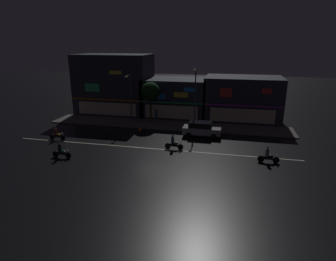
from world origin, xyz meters
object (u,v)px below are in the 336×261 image
object	(u,v)px
streetlamp_west	(130,94)
traffic_cone	(140,129)
pedestrian_on_sidewalk	(156,116)
parked_car_near_kerb	(201,129)
motorcycle_opposite_lane	(268,156)
motorcycle_trailing_far	(61,151)
motorcycle_lead	(57,134)
streetlamp_mid	(195,92)
motorcycle_following	(174,143)

from	to	relation	value
streetlamp_west	traffic_cone	distance (m)	5.15
pedestrian_on_sidewalk	parked_car_near_kerb	xyz separation A→B (m)	(6.42, -4.03, -0.16)
pedestrian_on_sidewalk	motorcycle_opposite_lane	xyz separation A→B (m)	(13.12, -10.41, -0.40)
streetlamp_west	pedestrian_on_sidewalk	distance (m)	4.45
streetlamp_west	pedestrian_on_sidewalk	size ratio (longest dim) A/B	3.31
parked_car_near_kerb	motorcycle_trailing_far	distance (m)	15.32
motorcycle_lead	motorcycle_opposite_lane	world-z (taller)	same
traffic_cone	motorcycle_trailing_far	bearing A→B (deg)	-114.55
streetlamp_mid	motorcycle_trailing_far	world-z (taller)	streetlamp_mid
motorcycle_trailing_far	traffic_cone	xyz separation A→B (m)	(4.50, 9.85, -0.36)
motorcycle_following	motorcycle_trailing_far	size ratio (longest dim) A/B	1.00
motorcycle_trailing_far	traffic_cone	distance (m)	10.83
pedestrian_on_sidewalk	traffic_cone	world-z (taller)	pedestrian_on_sidewalk
streetlamp_west	traffic_cone	world-z (taller)	streetlamp_west
pedestrian_on_sidewalk	motorcycle_opposite_lane	bearing A→B (deg)	-119.28
motorcycle_lead	traffic_cone	xyz separation A→B (m)	(7.87, 5.31, -0.36)
streetlamp_west	parked_car_near_kerb	bearing A→B (deg)	-19.10
streetlamp_west	streetlamp_mid	xyz separation A→B (m)	(8.39, 0.45, 0.47)
motorcycle_following	motorcycle_lead	bearing A→B (deg)	-177.50
motorcycle_lead	motorcycle_opposite_lane	xyz separation A→B (m)	(22.17, -1.52, 0.00)
motorcycle_following	motorcycle_trailing_far	xyz separation A→B (m)	(-9.83, -4.48, 0.00)
motorcycle_following	traffic_cone	bearing A→B (deg)	137.55
streetlamp_mid	motorcycle_following	size ratio (longest dim) A/B	3.80
streetlamp_west	motorcycle_trailing_far	distance (m)	13.40
motorcycle_opposite_lane	streetlamp_mid	bearing A→B (deg)	-55.76
motorcycle_lead	motorcycle_trailing_far	world-z (taller)	same
streetlamp_mid	motorcycle_following	bearing A→B (deg)	-95.93
motorcycle_opposite_lane	traffic_cone	size ratio (longest dim) A/B	3.45
streetlamp_mid	motorcycle_trailing_far	distance (m)	17.45
streetlamp_west	motorcycle_trailing_far	bearing A→B (deg)	-100.41
motorcycle_lead	motorcycle_following	size ratio (longest dim) A/B	1.00
streetlamp_west	motorcycle_lead	xyz separation A→B (m)	(-5.72, -8.24, -3.29)
pedestrian_on_sidewalk	parked_car_near_kerb	bearing A→B (deg)	-112.94
streetlamp_west	motorcycle_following	bearing A→B (deg)	-47.96
streetlamp_west	motorcycle_following	xyz separation A→B (m)	(7.48, -8.30, -3.29)
parked_car_near_kerb	motorcycle_opposite_lane	bearing A→B (deg)	-43.62
streetlamp_west	motorcycle_opposite_lane	xyz separation A→B (m)	(16.44, -9.76, -3.29)
streetlamp_mid	motorcycle_trailing_far	bearing A→B (deg)	-129.07
streetlamp_mid	traffic_cone	world-z (taller)	streetlamp_mid
pedestrian_on_sidewalk	motorcycle_trailing_far	world-z (taller)	pedestrian_on_sidewalk
motorcycle_opposite_lane	traffic_cone	bearing A→B (deg)	-29.55
pedestrian_on_sidewalk	parked_car_near_kerb	distance (m)	7.58
streetlamp_mid	motorcycle_lead	world-z (taller)	streetlamp_mid
pedestrian_on_sidewalk	motorcycle_lead	distance (m)	12.69
parked_car_near_kerb	motorcycle_lead	xyz separation A→B (m)	(-15.47, -4.87, -0.24)
traffic_cone	motorcycle_following	bearing A→B (deg)	-45.21
streetlamp_mid	motorcycle_opposite_lane	world-z (taller)	streetlamp_mid
streetlamp_mid	pedestrian_on_sidewalk	xyz separation A→B (m)	(-5.07, 0.20, -3.36)
pedestrian_on_sidewalk	motorcycle_opposite_lane	world-z (taller)	pedestrian_on_sidewalk
motorcycle_lead	motorcycle_trailing_far	size ratio (longest dim) A/B	1.00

